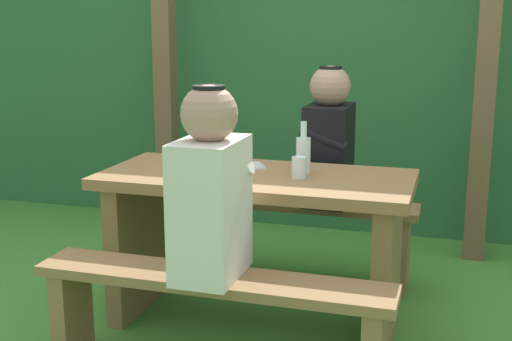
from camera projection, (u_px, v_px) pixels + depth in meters
name	position (u px, v px, depth m)	size (l,w,h in m)	color
ground_plane	(256.00, 321.00, 3.17)	(12.00, 12.00, 0.00)	#43802F
hedge_backdrop	(336.00, 59.00, 4.75)	(6.40, 0.83, 2.25)	#2C6231
pergola_post_left	(166.00, 89.00, 4.39)	(0.12, 0.12, 1.91)	brown
pergola_post_right	(484.00, 99.00, 3.83)	(0.12, 0.12, 1.91)	brown
picnic_table	(256.00, 222.00, 3.07)	(1.40, 0.64, 0.72)	olive
bench_near	(212.00, 306.00, 2.56)	(1.40, 0.24, 0.45)	olive
bench_far	(287.00, 222.00, 3.64)	(1.40, 0.24, 0.45)	olive
person_white_shirt	(210.00, 190.00, 2.47)	(0.25, 0.35, 0.72)	silver
person_black_coat	(329.00, 141.00, 3.48)	(0.25, 0.35, 0.72)	black
drinking_glass	(299.00, 168.00, 2.93)	(0.07, 0.07, 0.10)	silver
bottle_left	(303.00, 154.00, 3.02)	(0.07, 0.07, 0.24)	silver
cell_phone	(256.00, 166.00, 3.17)	(0.07, 0.14, 0.01)	silver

